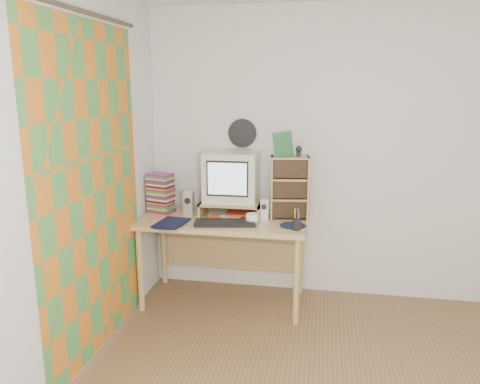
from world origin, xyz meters
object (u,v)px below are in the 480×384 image
at_px(keyboard, 225,223).
at_px(cd_rack, 289,188).
at_px(desk, 225,231).
at_px(diary, 159,220).
at_px(crt_monitor, 231,176).
at_px(dvd_stack, 161,196).
at_px(mug, 252,219).

xyz_separation_m(keyboard, cd_rack, (0.49, 0.29, 0.25)).
bearing_deg(desk, diary, -147.61).
distance_m(crt_monitor, cd_rack, 0.51).
bearing_deg(diary, desk, 39.38).
bearing_deg(diary, cd_rack, 25.96).
xyz_separation_m(keyboard, dvd_stack, (-0.63, 0.28, 0.13)).
relative_size(keyboard, mug, 4.44).
distance_m(cd_rack, diary, 1.10).
bearing_deg(mug, keyboard, -165.55).
xyz_separation_m(dvd_stack, cd_rack, (1.12, 0.01, 0.11)).
height_order(cd_rack, mug, cd_rack).
xyz_separation_m(desk, mug, (0.26, -0.19, 0.18)).
relative_size(cd_rack, diary, 1.95).
distance_m(keyboard, dvd_stack, 0.70).
bearing_deg(desk, mug, -35.49).
distance_m(desk, cd_rack, 0.67).
relative_size(dvd_stack, mug, 2.70).
xyz_separation_m(mug, diary, (-0.74, -0.11, -0.02)).
bearing_deg(crt_monitor, diary, -144.08).
relative_size(crt_monitor, keyboard, 0.92).
distance_m(desk, diary, 0.59).
distance_m(mug, diary, 0.75).
relative_size(crt_monitor, mug, 4.08).
bearing_deg(dvd_stack, desk, 12.56).
height_order(desk, cd_rack, cd_rack).
distance_m(desk, mug, 0.37).
bearing_deg(crt_monitor, mug, -51.93).
height_order(crt_monitor, keyboard, crt_monitor).
height_order(cd_rack, diary, cd_rack).
xyz_separation_m(dvd_stack, mug, (0.84, -0.22, -0.10)).
bearing_deg(keyboard, diary, 176.77).
bearing_deg(keyboard, cd_rack, 21.11).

